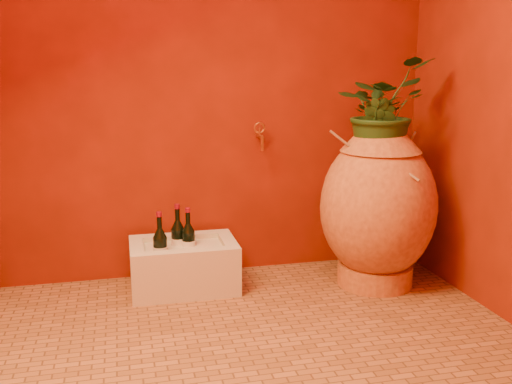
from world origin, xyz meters
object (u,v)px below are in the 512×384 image
object	(u,v)px
amphora	(378,206)
wine_bottle_a	(160,249)
wine_bottle_c	(178,241)
wine_bottle_b	(189,243)
stone_basin	(184,266)
wall_tap	(260,135)

from	to	relation	value
amphora	wine_bottle_a	distance (m)	1.22
amphora	wine_bottle_c	size ratio (longest dim) A/B	2.84
wine_bottle_a	wine_bottle_b	size ratio (longest dim) A/B	1.03
stone_basin	wall_tap	world-z (taller)	wall_tap
wine_bottle_b	wall_tap	xyz separation A→B (m)	(0.45, 0.16, 0.57)
stone_basin	wine_bottle_a	world-z (taller)	wine_bottle_a
stone_basin	wine_bottle_c	world-z (taller)	wine_bottle_c
stone_basin	amphora	bearing A→B (deg)	-9.58
wall_tap	stone_basin	bearing A→B (deg)	-160.47
wine_bottle_a	stone_basin	bearing A→B (deg)	28.64
wine_bottle_a	wall_tap	bearing A→B (deg)	21.58
wine_bottle_c	wall_tap	world-z (taller)	wall_tap
stone_basin	wine_bottle_c	distance (m)	0.15
wine_bottle_a	wall_tap	world-z (taller)	wall_tap
wall_tap	wine_bottle_b	bearing A→B (deg)	-160.80
wine_bottle_c	amphora	bearing A→B (deg)	-12.17
wine_bottle_c	wine_bottle_b	bearing A→B (deg)	-37.13
amphora	wine_bottle_b	size ratio (longest dim) A/B	2.97
wine_bottle_b	wine_bottle_c	xyz separation A→B (m)	(-0.05, 0.04, 0.01)
wine_bottle_a	wine_bottle_b	world-z (taller)	wine_bottle_a
wine_bottle_a	wall_tap	size ratio (longest dim) A/B	2.04
wine_bottle_b	wine_bottle_c	size ratio (longest dim) A/B	0.96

